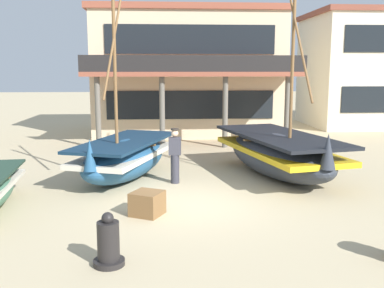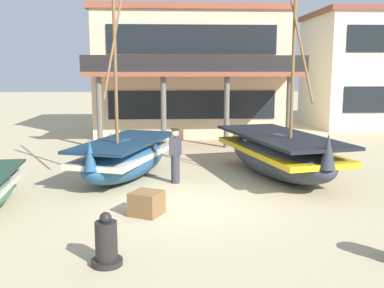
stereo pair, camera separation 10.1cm
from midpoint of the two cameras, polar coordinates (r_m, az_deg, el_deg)
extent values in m
plane|color=tan|center=(11.70, 0.53, -7.59)|extent=(120.00, 120.00, 0.00)
ellipsoid|color=#2D333D|center=(14.80, 11.19, -1.42)|extent=(3.39, 6.11, 1.37)
cube|color=gold|center=(14.77, 11.21, -0.77)|extent=(3.36, 5.89, 0.16)
cube|color=black|center=(14.70, 11.27, 0.98)|extent=(3.43, 6.01, 0.10)
cone|color=#2D333D|center=(12.34, 17.16, -0.92)|extent=(0.52, 0.52, 0.96)
cylinder|color=brown|center=(13.93, 13.02, 11.73)|extent=(0.10, 0.10, 6.17)
cylinder|color=brown|center=(14.00, 13.17, 15.54)|extent=(0.61, 2.41, 4.96)
cube|color=brown|center=(15.10, 10.50, 0.65)|extent=(2.04, 0.61, 0.06)
ellipsoid|color=#23517A|center=(14.41, -8.19, -1.90)|extent=(3.31, 5.13, 1.23)
cube|color=silver|center=(14.38, -8.21, -1.30)|extent=(3.27, 4.96, 0.15)
cube|color=#132C43|center=(14.31, -8.25, 0.33)|extent=(3.33, 5.06, 0.09)
cone|color=#23517A|center=(12.28, -12.65, -1.37)|extent=(0.47, 0.47, 0.86)
cylinder|color=brown|center=(13.59, -9.51, 8.85)|extent=(0.10, 0.10, 4.91)
cylinder|color=brown|center=(13.62, -9.63, 13.21)|extent=(0.62, 1.60, 3.57)
cube|color=brown|center=(14.65, -7.66, 0.02)|extent=(1.70, 0.73, 0.06)
cylinder|color=#33333D|center=(13.67, -1.92, -3.19)|extent=(0.26, 0.26, 0.88)
cube|color=#383842|center=(13.53, -1.94, -0.25)|extent=(0.39, 0.27, 0.54)
sphere|color=beige|center=(13.47, -1.95, 1.38)|extent=(0.22, 0.22, 0.22)
cylinder|color=#2D2823|center=(13.45, -1.95, 1.89)|extent=(0.24, 0.24, 0.05)
cylinder|color=black|center=(8.35, -10.42, -14.57)|extent=(0.56, 0.56, 0.10)
cylinder|color=black|center=(8.20, -10.51, -12.02)|extent=(0.39, 0.39, 0.70)
sphere|color=black|center=(8.05, -10.60, -9.25)|extent=(0.22, 0.22, 0.22)
cube|color=brown|center=(10.80, -5.53, -7.52)|extent=(0.91, 0.91, 0.56)
cube|color=beige|center=(25.20, -0.29, 8.78)|extent=(9.73, 6.49, 6.28)
cube|color=brown|center=(25.37, -0.30, 16.23)|extent=(10.12, 6.75, 0.30)
cube|color=black|center=(21.99, 0.16, 5.00)|extent=(8.17, 0.06, 1.38)
cube|color=black|center=(21.97, 0.16, 13.20)|extent=(8.17, 0.06, 1.38)
cube|color=brown|center=(20.59, 0.39, 8.92)|extent=(9.73, 2.74, 0.20)
cylinder|color=#666056|center=(19.88, -11.55, 3.89)|extent=(0.24, 0.24, 3.14)
cylinder|color=#666056|center=(19.68, -3.50, 4.01)|extent=(0.24, 0.24, 3.14)
cylinder|color=#666056|center=(19.86, 4.57, 4.04)|extent=(0.24, 0.24, 3.14)
cylinder|color=#666056|center=(20.43, 12.34, 4.00)|extent=(0.24, 0.24, 3.14)
cube|color=black|center=(19.28, 0.64, 10.22)|extent=(9.73, 0.08, 0.70)
camera|label=1|loc=(0.05, -89.77, 0.04)|focal=41.88mm
camera|label=2|loc=(0.05, 90.23, -0.04)|focal=41.88mm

